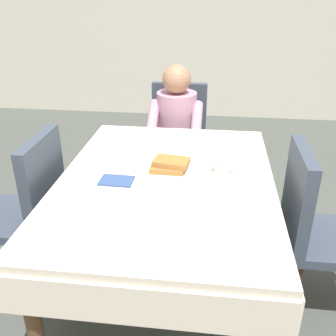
{
  "coord_description": "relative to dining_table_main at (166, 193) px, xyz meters",
  "views": [
    {
      "loc": [
        0.22,
        -1.76,
        1.66
      ],
      "look_at": [
        0.01,
        0.02,
        0.79
      ],
      "focal_mm": 41.51,
      "sensor_mm": 36.0,
      "label": 1
    }
  ],
  "objects": [
    {
      "name": "fork_left_of_plate",
      "position": [
        -0.17,
        0.04,
        0.09
      ],
      "size": [
        0.02,
        0.18,
        0.0
      ],
      "primitive_type": "cube",
      "rotation": [
        0.0,
        0.0,
        1.59
      ],
      "color": "silver",
      "rests_on": "dining_table_main"
    },
    {
      "name": "diner_person",
      "position": [
        -0.05,
        1.01,
        0.02
      ],
      "size": [
        0.4,
        0.43,
        1.12
      ],
      "rotation": [
        0.0,
        0.0,
        3.14
      ],
      "color": "#B2849E",
      "rests_on": "ground"
    },
    {
      "name": "plate_breakfast",
      "position": [
        0.02,
        0.06,
        0.1
      ],
      "size": [
        0.28,
        0.28,
        0.02
      ],
      "primitive_type": "cylinder",
      "color": "white",
      "rests_on": "dining_table_main"
    },
    {
      "name": "cup_coffee",
      "position": [
        0.29,
        0.1,
        0.13
      ],
      "size": [
        0.11,
        0.08,
        0.08
      ],
      "color": "white",
      "rests_on": "dining_table_main"
    },
    {
      "name": "breakfast_stack",
      "position": [
        0.01,
        0.07,
        0.14
      ],
      "size": [
        0.2,
        0.15,
        0.06
      ],
      "color": "#A36B33",
      "rests_on": "plate_breakfast"
    },
    {
      "name": "syrup_pitcher",
      "position": [
        -0.27,
        0.24,
        0.13
      ],
      "size": [
        0.08,
        0.08,
        0.07
      ],
      "color": "silver",
      "rests_on": "dining_table_main"
    },
    {
      "name": "chair_diner",
      "position": [
        -0.05,
        1.17,
        -0.12
      ],
      "size": [
        0.44,
        0.45,
        0.93
      ],
      "rotation": [
        0.0,
        0.0,
        3.14
      ],
      "color": "#384251",
      "rests_on": "ground"
    },
    {
      "name": "napkin_folded",
      "position": [
        -0.25,
        -0.06,
        0.09
      ],
      "size": [
        0.17,
        0.12,
        0.01
      ],
      "primitive_type": "cube",
      "rotation": [
        0.0,
        0.0,
        -0.02
      ],
      "color": "#334C7F",
      "rests_on": "dining_table_main"
    },
    {
      "name": "knife_right_of_plate",
      "position": [
        0.21,
        0.04,
        0.09
      ],
      "size": [
        0.02,
        0.2,
        0.0
      ],
      "primitive_type": "cube",
      "rotation": [
        0.0,
        0.0,
        1.59
      ],
      "color": "silver",
      "rests_on": "dining_table_main"
    },
    {
      "name": "spoon_near_edge",
      "position": [
        -0.03,
        -0.25,
        0.09
      ],
      "size": [
        0.15,
        0.05,
        0.0
      ],
      "primitive_type": "cube",
      "rotation": [
        0.0,
        0.0,
        -0.27
      ],
      "color": "silver",
      "rests_on": "dining_table_main"
    },
    {
      "name": "ground_plane",
      "position": [
        0.0,
        0.0,
        -0.65
      ],
      "size": [
        14.0,
        14.0,
        0.0
      ],
      "primitive_type": "plane",
      "color": "#474C47"
    },
    {
      "name": "chair_right_side",
      "position": [
        0.77,
        0.0,
        -0.12
      ],
      "size": [
        0.45,
        0.44,
        0.93
      ],
      "rotation": [
        0.0,
        0.0,
        -1.57
      ],
      "color": "#384251",
      "rests_on": "ground"
    },
    {
      "name": "dining_table_main",
      "position": [
        0.0,
        0.0,
        0.0
      ],
      "size": [
        1.12,
        1.52,
        0.74
      ],
      "color": "silver",
      "rests_on": "ground"
    },
    {
      "name": "chair_left_side",
      "position": [
        -0.77,
        0.0,
        -0.12
      ],
      "size": [
        0.45,
        0.44,
        0.93
      ],
      "rotation": [
        0.0,
        0.0,
        1.57
      ],
      "color": "#384251",
      "rests_on": "ground"
    }
  ]
}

